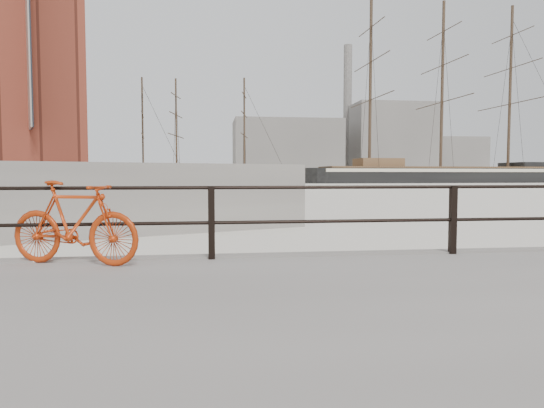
{
  "coord_description": "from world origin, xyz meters",
  "views": [
    {
      "loc": [
        -3.53,
        -6.79,
        1.51
      ],
      "look_at": [
        -2.45,
        1.5,
        1.0
      ],
      "focal_mm": 32.0,
      "sensor_mm": 36.0,
      "label": 1
    }
  ],
  "objects_px": {
    "barque_black": "(440,183)",
    "schooner_left": "(109,184)",
    "bicycle": "(74,223)",
    "schooner_mid": "(211,183)"
  },
  "relations": [
    {
      "from": "barque_black",
      "to": "schooner_left",
      "type": "height_order",
      "value": "barque_black"
    },
    {
      "from": "bicycle",
      "to": "schooner_left",
      "type": "distance_m",
      "value": 78.53
    },
    {
      "from": "schooner_mid",
      "to": "barque_black",
      "type": "bearing_deg",
      "value": 10.08
    },
    {
      "from": "bicycle",
      "to": "barque_black",
      "type": "height_order",
      "value": "barque_black"
    },
    {
      "from": "bicycle",
      "to": "schooner_mid",
      "type": "relative_size",
      "value": 0.07
    },
    {
      "from": "bicycle",
      "to": "barque_black",
      "type": "bearing_deg",
      "value": 80.75
    },
    {
      "from": "schooner_mid",
      "to": "schooner_left",
      "type": "relative_size",
      "value": 1.09
    },
    {
      "from": "schooner_mid",
      "to": "schooner_left",
      "type": "xyz_separation_m",
      "value": [
        -16.84,
        -3.98,
        0.0
      ]
    },
    {
      "from": "schooner_mid",
      "to": "schooner_left",
      "type": "bearing_deg",
      "value": -156.81
    },
    {
      "from": "bicycle",
      "to": "schooner_mid",
      "type": "distance_m",
      "value": 81.11
    }
  ]
}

